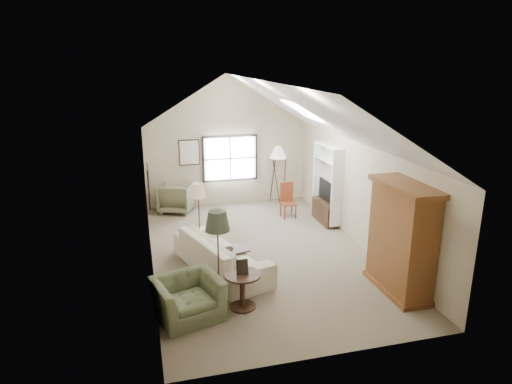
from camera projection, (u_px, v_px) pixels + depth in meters
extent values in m
cube|color=#746553|center=(260.00, 253.00, 10.82)|extent=(5.00, 8.00, 0.01)
cube|color=tan|center=(227.00, 165.00, 14.17)|extent=(5.00, 0.01, 2.50)
cube|color=tan|center=(331.00, 284.00, 6.75)|extent=(5.00, 0.01, 2.50)
cube|color=tan|center=(149.00, 212.00, 9.85)|extent=(0.01, 8.00, 2.50)
cube|color=tan|center=(360.00, 195.00, 11.06)|extent=(0.01, 8.00, 2.50)
cube|color=black|center=(230.00, 158.00, 14.10)|extent=(1.72, 0.08, 1.42)
cube|color=black|center=(148.00, 186.00, 10.00)|extent=(0.68, 0.04, 0.88)
cube|color=black|center=(189.00, 152.00, 13.73)|extent=(0.62, 0.04, 0.78)
cube|color=brown|center=(402.00, 239.00, 8.80)|extent=(0.60, 1.50, 2.20)
cube|color=white|center=(327.00, 182.00, 12.54)|extent=(0.32, 1.30, 2.10)
cube|color=#382316|center=(325.00, 212.00, 12.77)|extent=(0.34, 1.18, 0.60)
cube|color=black|center=(326.00, 191.00, 12.60)|extent=(0.05, 0.90, 0.55)
imported|color=beige|center=(221.00, 253.00, 9.84)|extent=(1.86, 2.91, 0.79)
imported|color=#606B4B|center=(188.00, 298.00, 8.08)|extent=(1.36, 1.26, 0.74)
imported|color=#5D5F42|center=(177.00, 197.00, 13.60)|extent=(1.25, 1.26, 0.88)
cube|color=#382317|center=(229.00, 259.00, 10.02)|extent=(0.90, 0.65, 0.41)
imported|color=#392617|center=(229.00, 249.00, 9.96)|extent=(0.24, 0.24, 0.05)
cylinder|color=#362416|center=(242.00, 291.00, 8.40)|extent=(0.86, 0.86, 0.68)
cube|color=brown|center=(289.00, 201.00, 13.08)|extent=(0.41, 0.41, 1.02)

